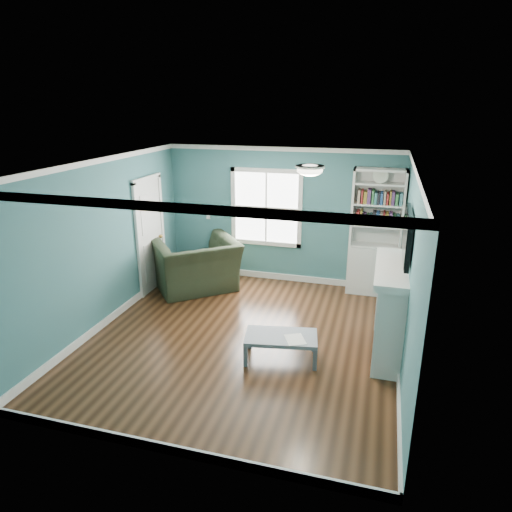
# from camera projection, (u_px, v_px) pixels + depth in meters

# --- Properties ---
(floor) EXTENTS (5.00, 5.00, 0.00)m
(floor) POSITION_uv_depth(u_px,v_px,m) (243.00, 338.00, 6.88)
(floor) COLOR black
(floor) RESTS_ON ground
(room_walls) EXTENTS (5.00, 5.00, 5.00)m
(room_walls) POSITION_uv_depth(u_px,v_px,m) (242.00, 238.00, 6.37)
(room_walls) COLOR #397077
(room_walls) RESTS_ON ground
(trim) EXTENTS (4.50, 5.00, 2.60)m
(trim) POSITION_uv_depth(u_px,v_px,m) (242.00, 261.00, 6.48)
(trim) COLOR white
(trim) RESTS_ON ground
(window) EXTENTS (1.40, 0.06, 1.50)m
(window) POSITION_uv_depth(u_px,v_px,m) (266.00, 208.00, 8.76)
(window) COLOR white
(window) RESTS_ON room_walls
(bookshelf) EXTENTS (0.90, 0.35, 2.31)m
(bookshelf) POSITION_uv_depth(u_px,v_px,m) (374.00, 245.00, 8.22)
(bookshelf) COLOR silver
(bookshelf) RESTS_ON ground
(fireplace) EXTENTS (0.44, 1.58, 1.30)m
(fireplace) POSITION_uv_depth(u_px,v_px,m) (390.00, 311.00, 6.32)
(fireplace) COLOR black
(fireplace) RESTS_ON ground
(tv) EXTENTS (0.06, 1.10, 0.65)m
(tv) POSITION_uv_depth(u_px,v_px,m) (408.00, 236.00, 5.94)
(tv) COLOR black
(tv) RESTS_ON fireplace
(door) EXTENTS (0.12, 0.98, 2.17)m
(door) POSITION_uv_depth(u_px,v_px,m) (150.00, 234.00, 8.39)
(door) COLOR silver
(door) RESTS_ON ground
(ceiling_fixture) EXTENTS (0.38, 0.38, 0.15)m
(ceiling_fixture) POSITION_uv_depth(u_px,v_px,m) (310.00, 169.00, 5.92)
(ceiling_fixture) COLOR white
(ceiling_fixture) RESTS_ON room_walls
(light_switch) EXTENTS (0.08, 0.01, 0.12)m
(light_switch) POSITION_uv_depth(u_px,v_px,m) (208.00, 216.00, 9.15)
(light_switch) COLOR white
(light_switch) RESTS_ON room_walls
(recliner) EXTENTS (1.74, 1.67, 1.28)m
(recliner) POSITION_uv_depth(u_px,v_px,m) (196.00, 257.00, 8.50)
(recliner) COLOR black
(recliner) RESTS_ON ground
(coffee_table) EXTENTS (1.06, 0.70, 0.36)m
(coffee_table) POSITION_uv_depth(u_px,v_px,m) (281.00, 339.00, 6.24)
(coffee_table) COLOR #525863
(coffee_table) RESTS_ON ground
(paper_sheet) EXTENTS (0.35, 0.38, 0.00)m
(paper_sheet) POSITION_uv_depth(u_px,v_px,m) (295.00, 339.00, 6.12)
(paper_sheet) COLOR white
(paper_sheet) RESTS_ON coffee_table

